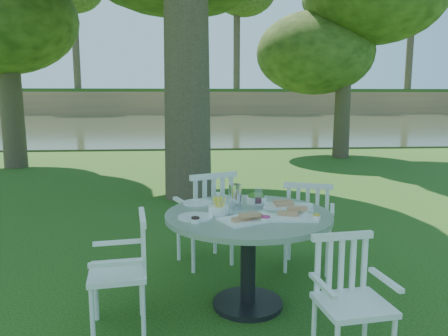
# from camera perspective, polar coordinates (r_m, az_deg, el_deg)

# --- Properties ---
(ground) EXTENTS (140.00, 140.00, 0.00)m
(ground) POSITION_cam_1_polar(r_m,az_deg,el_deg) (5.06, 0.18, -9.91)
(ground) COLOR #15380B
(ground) RESTS_ON ground
(table) EXTENTS (1.29, 1.29, 0.77)m
(table) POSITION_cam_1_polar(r_m,az_deg,el_deg) (3.46, 3.19, -8.50)
(table) COLOR black
(table) RESTS_ON ground
(chair_ne) EXTENTS (0.55, 0.54, 0.88)m
(chair_ne) POSITION_cam_1_polar(r_m,az_deg,el_deg) (4.23, 10.88, -6.59)
(chair_ne) COLOR white
(chair_ne) RESTS_ON ground
(chair_nw) EXTENTS (0.61, 0.60, 0.95)m
(chair_nw) POSITION_cam_1_polar(r_m,az_deg,el_deg) (4.29, -2.02, -5.68)
(chair_nw) COLOR white
(chair_nw) RESTS_ON ground
(chair_sw) EXTENTS (0.45, 0.48, 0.84)m
(chair_sw) POSITION_cam_1_polar(r_m,az_deg,el_deg) (3.23, -12.27, -12.05)
(chair_sw) COLOR white
(chair_sw) RESTS_ON ground
(chair_se) EXTENTS (0.45, 0.43, 0.81)m
(chair_se) POSITION_cam_1_polar(r_m,az_deg,el_deg) (2.91, 15.83, -15.08)
(chair_se) COLOR white
(chair_se) RESTS_ON ground
(tableware) EXTENTS (1.11, 0.87, 0.20)m
(tableware) POSITION_cam_1_polar(r_m,az_deg,el_deg) (3.45, 2.77, -5.11)
(tableware) COLOR white
(tableware) RESTS_ON table
(river) EXTENTS (100.00, 28.00, 0.12)m
(river) POSITION_cam_1_polar(r_m,az_deg,el_deg) (27.82, -3.75, 5.74)
(river) COLOR #2C321D
(river) RESTS_ON ground
(far_bank) EXTENTS (100.00, 18.00, 15.20)m
(far_bank) POSITION_cam_1_polar(r_m,az_deg,el_deg) (46.23, -3.84, 16.10)
(far_bank) COLOR olive
(far_bank) RESTS_ON ground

